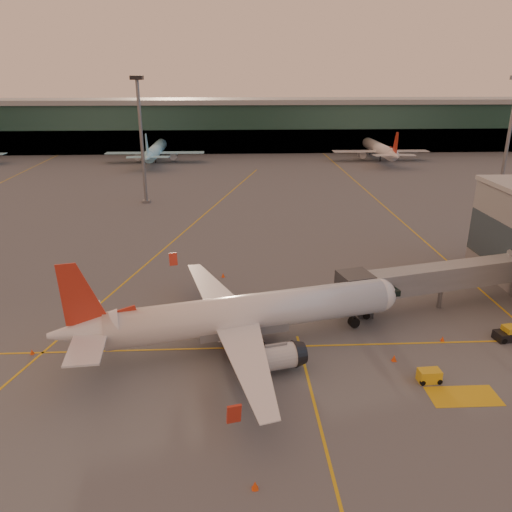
{
  "coord_description": "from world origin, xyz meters",
  "views": [
    {
      "loc": [
        -1.62,
        -39.14,
        26.19
      ],
      "look_at": [
        1.18,
        18.19,
        5.0
      ],
      "focal_mm": 35.0,
      "sensor_mm": 36.0,
      "label": 1
    }
  ],
  "objects_px": {
    "gpu_cart": "(429,376)",
    "pushback_tug": "(509,334)",
    "catering_truck": "(240,326)",
    "main_airplane": "(240,315)"
  },
  "relations": [
    {
      "from": "catering_truck",
      "to": "gpu_cart",
      "type": "bearing_deg",
      "value": -39.42
    },
    {
      "from": "main_airplane",
      "to": "catering_truck",
      "type": "xyz_separation_m",
      "value": [
        0.02,
        -0.02,
        -1.2
      ]
    },
    {
      "from": "main_airplane",
      "to": "pushback_tug",
      "type": "xyz_separation_m",
      "value": [
        27.96,
        -0.08,
        -2.86
      ]
    },
    {
      "from": "catering_truck",
      "to": "main_airplane",
      "type": "bearing_deg",
      "value": 120.39
    },
    {
      "from": "catering_truck",
      "to": "pushback_tug",
      "type": "height_order",
      "value": "catering_truck"
    },
    {
      "from": "main_airplane",
      "to": "pushback_tug",
      "type": "distance_m",
      "value": 28.1
    },
    {
      "from": "main_airplane",
      "to": "gpu_cart",
      "type": "distance_m",
      "value": 18.49
    },
    {
      "from": "catering_truck",
      "to": "pushback_tug",
      "type": "bearing_deg",
      "value": -16.78
    },
    {
      "from": "gpu_cart",
      "to": "pushback_tug",
      "type": "distance_m",
      "value": 13.14
    },
    {
      "from": "gpu_cart",
      "to": "pushback_tug",
      "type": "bearing_deg",
      "value": 28.79
    }
  ]
}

